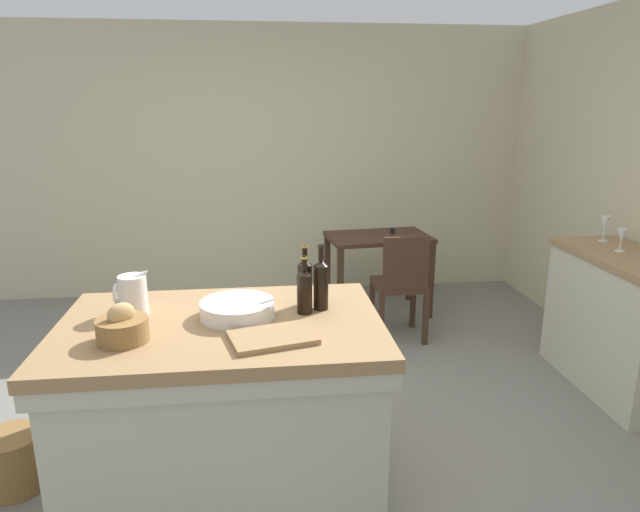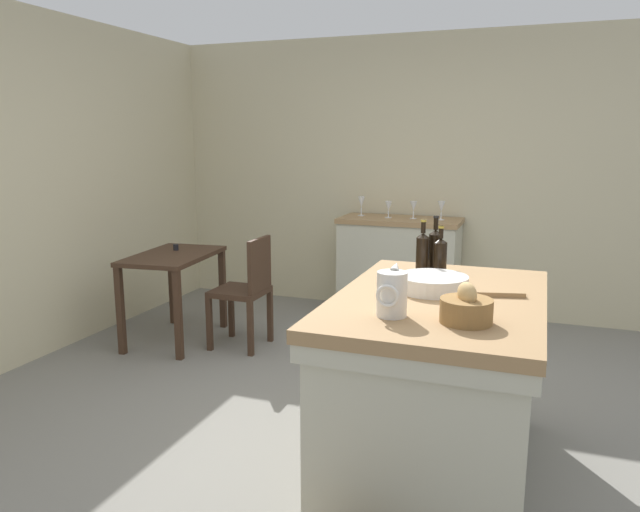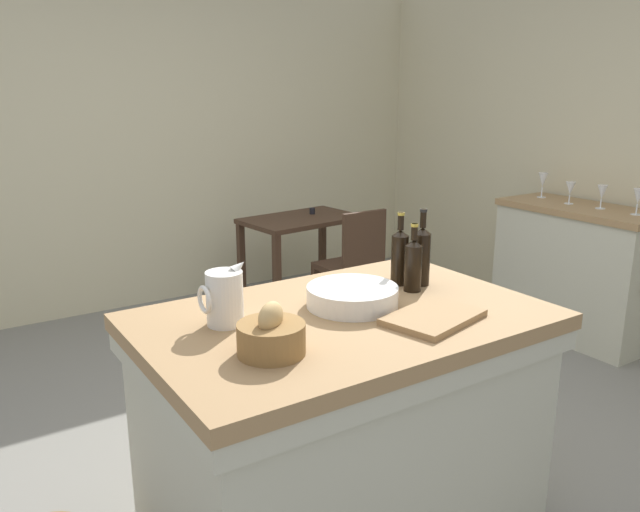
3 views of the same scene
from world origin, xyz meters
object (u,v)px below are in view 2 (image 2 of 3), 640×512
at_px(island_table, 437,378).
at_px(wash_bowl, 433,283).
at_px(cutting_board, 494,286).
at_px(pitcher, 392,293).
at_px(bread_basket, 466,309).
at_px(side_cabinet, 399,268).
at_px(wine_glass_middle, 388,206).
at_px(writing_desk, 173,268).
at_px(wooden_chair, 246,288).
at_px(wine_glass_left, 414,207).
at_px(wine_bottle_amber, 423,253).
at_px(wine_bottle_green, 440,257).
at_px(wine_glass_far_left, 441,207).
at_px(wine_bottle_dark, 435,250).
at_px(wine_glass_right, 361,202).

bearing_deg(island_table, wash_bowl, 33.43).
bearing_deg(wash_bowl, cutting_board, -61.49).
distance_m(pitcher, bread_basket, 0.31).
xyz_separation_m(side_cabinet, wine_glass_middle, (-0.00, 0.11, 0.57)).
bearing_deg(wine_glass_middle, writing_desk, 131.38).
height_order(writing_desk, wash_bowl, wash_bowl).
height_order(writing_desk, wooden_chair, wooden_chair).
bearing_deg(wine_glass_left, cutting_board, -159.15).
bearing_deg(bread_basket, wooden_chair, 47.92).
distance_m(wine_bottle_amber, wine_glass_left, 2.24).
height_order(side_cabinet, wine_glass_middle, wine_glass_middle).
distance_m(side_cabinet, bread_basket, 3.16).
bearing_deg(wooden_chair, wine_bottle_green, -119.11).
relative_size(wine_glass_far_left, wine_glass_left, 1.06).
relative_size(wash_bowl, cutting_board, 0.99).
bearing_deg(wine_glass_left, writing_desk, 127.79).
xyz_separation_m(wooden_chair, bread_basket, (-1.72, -1.90, 0.49)).
distance_m(island_table, wine_glass_left, 2.73).
distance_m(wash_bowl, wine_bottle_dark, 0.42).
height_order(wash_bowl, wine_glass_left, wine_glass_left).
distance_m(wine_bottle_dark, wine_glass_middle, 2.23).
bearing_deg(cutting_board, wine_glass_right, 30.36).
height_order(wine_glass_far_left, wine_glass_right, wine_glass_right).
xyz_separation_m(writing_desk, wine_bottle_amber, (-0.86, -2.20, 0.43)).
bearing_deg(wine_glass_right, side_cabinet, -97.98).
bearing_deg(wine_bottle_green, cutting_board, -118.62).
xyz_separation_m(wooden_chair, cutting_board, (-1.09, -1.96, 0.44)).
bearing_deg(wash_bowl, pitcher, 169.57).
bearing_deg(wash_bowl, wine_glass_far_left, 8.26).
xyz_separation_m(wooden_chair, wash_bowl, (-1.24, -1.68, 0.47)).
xyz_separation_m(pitcher, wine_glass_right, (3.04, 1.03, 0.04)).
relative_size(pitcher, wine_bottle_green, 0.84).
distance_m(island_table, side_cabinet, 2.69).
xyz_separation_m(wash_bowl, wine_bottle_green, (0.32, 0.02, 0.07)).
relative_size(side_cabinet, pitcher, 4.77).
bearing_deg(bread_basket, wine_glass_left, 15.65).
bearing_deg(wine_bottle_amber, side_cabinet, 15.88).
bearing_deg(wine_bottle_green, wine_bottle_amber, 83.06).
bearing_deg(wooden_chair, wine_glass_right, -23.10).
bearing_deg(wooden_chair, wine_bottle_amber, -120.29).
bearing_deg(writing_desk, wash_bowl, -117.26).
distance_m(wash_bowl, bread_basket, 0.52).
bearing_deg(pitcher, wine_bottle_dark, -1.90).
bearing_deg(wine_bottle_amber, pitcher, -178.15).
relative_size(wooden_chair, bread_basket, 4.14).
xyz_separation_m(writing_desk, wooden_chair, (0.05, -0.64, -0.13)).
relative_size(island_table, wash_bowl, 4.25).
height_order(wine_bottle_dark, wine_glass_right, wine_bottle_dark).
xyz_separation_m(pitcher, wine_glass_middle, (2.98, 0.75, 0.02)).
distance_m(bread_basket, wine_glass_middle, 3.15).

